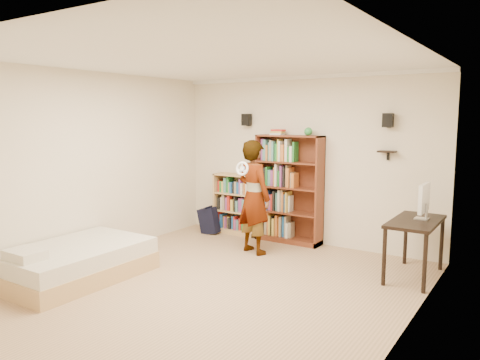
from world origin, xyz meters
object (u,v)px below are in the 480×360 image
object	(u,v)px
tall_bookshelf	(289,189)
person	(254,197)
computer_desk	(414,249)
daybed	(76,258)
low_bookshelf	(237,204)

from	to	relation	value
tall_bookshelf	person	xyz separation A→B (m)	(-0.16, -0.84, -0.02)
computer_desk	daybed	bearing A→B (deg)	-146.16
person	tall_bookshelf	bearing A→B (deg)	-83.88
low_bookshelf	person	world-z (taller)	person
tall_bookshelf	person	bearing A→B (deg)	-100.71
low_bookshelf	person	distance (m)	1.25
low_bookshelf	daybed	xyz separation A→B (m)	(-0.44, -3.07, -0.26)
computer_desk	daybed	xyz separation A→B (m)	(-3.59, -2.41, -0.11)
person	low_bookshelf	bearing A→B (deg)	-27.65
computer_desk	person	size ratio (longest dim) A/B	0.64
computer_desk	daybed	distance (m)	4.33
low_bookshelf	computer_desk	bearing A→B (deg)	-11.76
computer_desk	daybed	world-z (taller)	computer_desk
low_bookshelf	computer_desk	distance (m)	3.23
daybed	person	size ratio (longest dim) A/B	1.06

